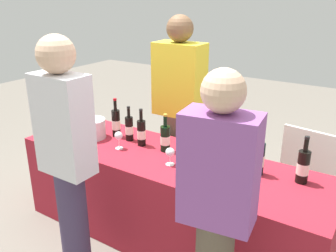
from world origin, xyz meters
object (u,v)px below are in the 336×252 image
(wine_glass_2, at_px, (202,163))
(ice_bucket, at_px, (92,128))
(wine_bottle_3, at_px, (141,132))
(wine_glass_0, at_px, (119,136))
(menu_board, at_px, (312,175))
(wine_bottle_6, at_px, (303,166))
(guest_0, at_px, (67,156))
(wine_bottle_2, at_px, (129,128))
(wine_bottle_4, at_px, (165,138))
(wine_bottle_0, at_px, (90,118))
(wine_glass_1, at_px, (170,153))
(wine_bottle_5, at_px, (259,158))
(wine_bottle_1, at_px, (116,123))
(guest_1, at_px, (217,208))
(server_pouring, at_px, (179,106))

(wine_glass_2, relative_size, ice_bucket, 0.62)
(wine_bottle_3, xyz_separation_m, wine_glass_2, (0.67, -0.22, -0.01))
(wine_glass_0, height_order, menu_board, wine_glass_0)
(wine_bottle_6, relative_size, guest_0, 0.19)
(wine_bottle_2, distance_m, ice_bucket, 0.33)
(wine_bottle_4, bearing_deg, wine_bottle_0, 179.81)
(wine_glass_0, distance_m, wine_glass_1, 0.50)
(wine_bottle_2, distance_m, wine_bottle_6, 1.40)
(wine_bottle_6, bearing_deg, wine_bottle_0, -177.81)
(wine_bottle_0, relative_size, wine_bottle_5, 0.93)
(wine_bottle_0, bearing_deg, wine_glass_0, -19.48)
(wine_bottle_0, height_order, guest_0, guest_0)
(wine_bottle_5, bearing_deg, wine_bottle_2, -179.66)
(wine_bottle_1, relative_size, wine_glass_0, 2.35)
(wine_bottle_0, distance_m, wine_bottle_6, 1.84)
(wine_bottle_4, relative_size, guest_1, 0.19)
(wine_glass_0, relative_size, menu_board, 0.18)
(guest_1, bearing_deg, wine_bottle_6, 64.86)
(ice_bucket, bearing_deg, wine_bottle_5, 5.39)
(wine_bottle_0, height_order, server_pouring, server_pouring)
(wine_glass_1, distance_m, menu_board, 1.40)
(wine_bottle_4, relative_size, guest_0, 0.18)
(wine_glass_0, xyz_separation_m, wine_glass_2, (0.78, -0.06, -0.00))
(wine_bottle_0, xyz_separation_m, menu_board, (1.78, 0.88, -0.44))
(server_pouring, distance_m, menu_board, 1.32)
(wine_bottle_4, distance_m, menu_board, 1.38)
(ice_bucket, xyz_separation_m, server_pouring, (0.50, 0.61, 0.13))
(wine_bottle_3, relative_size, guest_0, 0.18)
(wine_bottle_0, height_order, wine_bottle_5, wine_bottle_5)
(wine_bottle_1, height_order, ice_bucket, wine_bottle_1)
(wine_bottle_4, xyz_separation_m, wine_glass_2, (0.45, -0.23, -0.00))
(wine_glass_0, bearing_deg, wine_bottle_6, 10.00)
(wine_bottle_2, relative_size, guest_1, 0.19)
(wine_bottle_6, xyz_separation_m, guest_1, (-0.24, -0.77, 0.02))
(wine_bottle_5, height_order, guest_1, guest_1)
(wine_bottle_4, height_order, guest_1, guest_1)
(ice_bucket, height_order, guest_0, guest_0)
(menu_board, bearing_deg, wine_bottle_5, -95.75)
(menu_board, bearing_deg, ice_bucket, -140.50)
(wine_bottle_3, relative_size, ice_bucket, 1.33)
(wine_bottle_0, distance_m, guest_1, 1.75)
(server_pouring, height_order, guest_1, server_pouring)
(wine_bottle_6, xyz_separation_m, menu_board, (-0.06, 0.81, -0.44))
(server_pouring, xyz_separation_m, menu_board, (1.15, 0.38, -0.53))
(wine_bottle_0, distance_m, wine_glass_2, 1.28)
(wine_bottle_4, bearing_deg, server_pouring, 109.99)
(wine_glass_2, height_order, guest_1, guest_1)
(wine_bottle_3, xyz_separation_m, guest_1, (1.01, -0.69, 0.03))
(wine_glass_1, bearing_deg, wine_bottle_5, 19.70)
(wine_bottle_1, bearing_deg, menu_board, 29.85)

